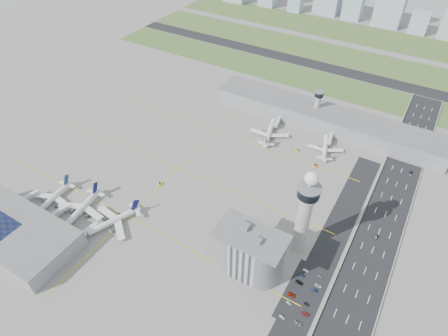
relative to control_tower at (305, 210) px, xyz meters
The scene contains 52 objects.
ground 80.47m from the control_tower, behind, with size 1000.00×1000.00×0.00m, color gray.
grass_strip_0 238.28m from the control_tower, 112.98° to the left, with size 480.00×50.00×0.08m, color #496630.
grass_strip_1 308.14m from the control_tower, 107.49° to the left, with size 480.00×60.00×0.08m, color #4A6A32.
grass_strip_2 384.80m from the control_tower, 103.89° to the left, with size 480.00×70.00×0.08m, color #4D622E.
runway 272.40m from the control_tower, 109.91° to the left, with size 480.00×22.00×0.10m, color black.
highway 56.01m from the control_tower, 10.54° to the right, with size 28.00×500.00×0.10m, color black.
barrier_left 45.73m from the control_tower, 15.42° to the right, with size 0.60×500.00×1.20m, color #9E9E99.
barrier_right 67.08m from the control_tower, ahead, with size 0.60×500.00×1.20m, color #9E9E99.
landside_road 43.28m from the control_tower, 45.00° to the right, with size 18.00×260.00×0.08m, color black.
parking_lot 48.79m from the control_tower, 61.93° to the right, with size 20.00×44.00×0.10m, color black.
taxiway_line_h_0 123.35m from the control_tower, 161.26° to the right, with size 260.00×0.60×0.01m, color yellow.
taxiway_line_h_1 119.40m from the control_tower, 168.89° to the left, with size 260.00×0.60×0.01m, color yellow.
taxiway_line_h_2 143.16m from the control_tower, 143.79° to the left, with size 260.00×0.60×0.01m, color yellow.
taxiway_line_v 119.40m from the control_tower, 168.89° to the left, with size 0.60×260.00×0.01m, color yellow.
control_tower is the anchor object (origin of this frame).
secondary_tower 148.97m from the control_tower, 106.48° to the left, with size 8.60×8.60×31.90m.
admin_building 41.10m from the control_tower, 123.70° to the right, with size 42.00×24.00×33.50m.
terminal_pier 146.15m from the control_tower, 102.88° to the left, with size 210.00×32.00×15.80m.
near_terminal 185.86m from the control_tower, 150.65° to the right, with size 84.00×42.00×13.00m.
airplane_near_a 180.03m from the control_tower, 161.57° to the right, with size 41.42×35.21×11.60m, color white, non-canonical shape.
airplane_near_b 154.65m from the control_tower, 159.79° to the right, with size 43.76×37.19×12.25m, color white, non-canonical shape.
airplane_near_c 129.64m from the control_tower, 157.13° to the right, with size 43.27×36.78×12.12m, color white, non-canonical shape.
airplane_far_a 125.40m from the control_tower, 124.34° to the left, with size 41.21×35.03×11.54m, color white, non-canonical shape.
airplane_far_b 111.52m from the control_tower, 100.07° to the left, with size 35.93×30.54×10.06m, color white, non-canonical shape.
jet_bridge_near_0 200.06m from the control_tower, 159.55° to the right, with size 14.00×3.00×5.70m, color silver, non-canonical shape.
jet_bridge_near_1 172.69m from the control_tower, 156.00° to the right, with size 14.00×3.00×5.70m, color silver, non-canonical shape.
jet_bridge_near_2 146.36m from the control_tower, 151.10° to the right, with size 14.00×3.00×5.70m, color silver, non-canonical shape.
jet_bridge_far_0 145.99m from the control_tower, 119.45° to the left, with size 14.00×3.00×5.70m, color silver, non-canonical shape.
jet_bridge_far_1 129.66m from the control_tower, 99.16° to the left, with size 14.00×3.00×5.70m, color silver, non-canonical shape.
tug_0 182.35m from the control_tower, 166.52° to the right, with size 2.34×3.41×1.98m, color yellow, non-canonical shape.
tug_1 154.27m from the control_tower, 161.20° to the right, with size 2.49×3.62×2.11m, color yellow, non-canonical shape.
tug_2 129.59m from the control_tower, 161.65° to the right, with size 1.87×2.72×1.58m, color gold, non-canonical shape.
tug_3 118.08m from the control_tower, behind, with size 2.31×3.36×1.95m, color yellow, non-canonical shape.
tug_4 105.79m from the control_tower, 112.65° to the left, with size 2.02×2.94×1.71m, color #EEB907, non-canonical shape.
tug_5 90.21m from the control_tower, 102.85° to the left, with size 2.36×3.43×1.99m, color orange, non-canonical shape.
car_lot_0 61.46m from the control_tower, 76.95° to the right, with size 1.51×3.76×1.28m, color silver.
car_lot_1 54.03m from the control_tower, 73.97° to the right, with size 1.21×3.46×1.14m, color #9A9DB1.
car_lot_2 49.92m from the control_tower, 73.07° to the right, with size 2.16×4.67×1.30m, color #9F2009.
car_lot_3 43.82m from the control_tower, 65.16° to the right, with size 1.84×4.53×1.32m, color black.
car_lot_4 40.85m from the control_tower, 60.66° to the right, with size 1.45×3.61×1.23m, color navy.
car_lot_5 39.29m from the control_tower, 52.42° to the right, with size 1.25×3.60×1.19m, color white.
car_lot_6 63.02m from the control_tower, 67.26° to the right, with size 2.14×4.64×1.29m, color gray.
car_lot_7 58.04m from the control_tower, 61.91° to the right, with size 1.76×4.33×1.26m, color maroon.
car_lot_8 53.38m from the control_tower, 60.27° to the right, with size 1.32×3.28×1.12m, color black.
car_lot_9 47.46m from the control_tower, 49.67° to the right, with size 1.25×3.57×1.18m, color #12244E.
car_lot_10 45.93m from the control_tower, 43.42° to the right, with size 2.02×4.39×1.22m, color silver.
car_lot_11 42.63m from the control_tower, 35.18° to the right, with size 1.52×3.73×1.08m, color gray.
car_hw_1 64.22m from the control_tower, 38.22° to the left, with size 1.26×3.62×1.19m, color black.
car_hw_2 128.05m from the control_tower, 66.07° to the left, with size 1.88×4.08×1.13m, color #122A48.
car_hw_4 177.93m from the control_tower, 77.71° to the left, with size 1.52×3.79×1.29m, color #999CA2.
skyline_bldg_9 426.39m from the control_tower, 95.62° to the left, with size 36.96×29.57×62.11m, color #9EADC1.
skyline_bldg_10 416.22m from the control_tower, 89.82° to the left, with size 23.01×18.41×27.75m, color #9EADC1.
Camera 1 is at (107.44, -144.50, 199.82)m, focal length 30.00 mm.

